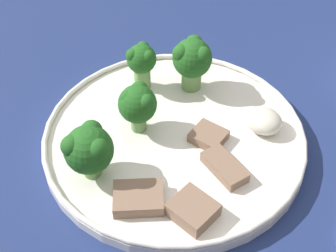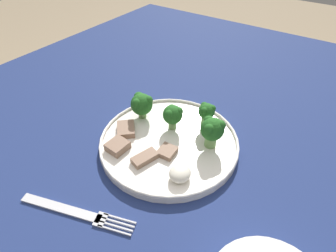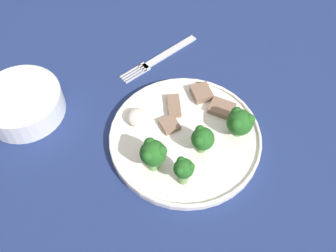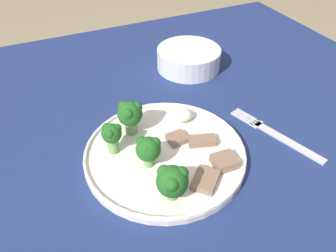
{
  "view_description": "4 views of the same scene",
  "coord_description": "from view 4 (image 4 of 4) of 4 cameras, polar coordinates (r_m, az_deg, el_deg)",
  "views": [
    {
      "loc": [
        0.28,
        -0.25,
        1.08
      ],
      "look_at": [
        0.06,
        0.01,
        0.74
      ],
      "focal_mm": 50.0,
      "sensor_mm": 36.0,
      "label": 1
    },
    {
      "loc": [
        0.38,
        0.24,
        1.09
      ],
      "look_at": [
        0.07,
        0.02,
        0.76
      ],
      "focal_mm": 28.0,
      "sensor_mm": 36.0,
      "label": 2
    },
    {
      "loc": [
        -0.29,
        0.2,
        1.32
      ],
      "look_at": [
        0.08,
        0.05,
        0.74
      ],
      "focal_mm": 42.0,
      "sensor_mm": 36.0,
      "label": 3
    },
    {
      "loc": [
        -0.1,
        -0.35,
        1.12
      ],
      "look_at": [
        0.08,
        0.05,
        0.75
      ],
      "focal_mm": 35.0,
      "sensor_mm": 36.0,
      "label": 4
    }
  ],
  "objects": [
    {
      "name": "meat_slice_edge_slice",
      "position": [
        0.52,
        6.52,
        -9.33
      ],
      "size": [
        0.06,
        0.06,
        0.01
      ],
      "color": "#846651",
      "rests_on": "dinner_plate"
    },
    {
      "name": "meat_slice_middle_slice",
      "position": [
        0.55,
        9.8,
        -6.1
      ],
      "size": [
        0.04,
        0.04,
        0.02
      ],
      "color": "#846651",
      "rests_on": "dinner_plate"
    },
    {
      "name": "fork",
      "position": [
        0.65,
        18.32,
        -1.47
      ],
      "size": [
        0.08,
        0.2,
        0.0
      ],
      "color": "silver",
      "rests_on": "table"
    },
    {
      "name": "broccoli_floret_front_left",
      "position": [
        0.59,
        -6.64,
        2.05
      ],
      "size": [
        0.05,
        0.05,
        0.06
      ],
      "color": "#709E56",
      "rests_on": "dinner_plate"
    },
    {
      "name": "broccoli_floret_back_left",
      "position": [
        0.55,
        -9.76,
        -1.52
      ],
      "size": [
        0.04,
        0.03,
        0.06
      ],
      "color": "#709E56",
      "rests_on": "dinner_plate"
    },
    {
      "name": "table",
      "position": [
        0.61,
        -4.91,
        -13.26
      ],
      "size": [
        1.37,
        1.19,
        0.7
      ],
      "color": "navy",
      "rests_on": "ground_plane"
    },
    {
      "name": "cream_bowl",
      "position": [
        0.82,
        3.61,
        11.58
      ],
      "size": [
        0.15,
        0.15,
        0.05
      ],
      "color": "silver",
      "rests_on": "table"
    },
    {
      "name": "meat_slice_rear_slice",
      "position": [
        0.59,
        5.98,
        -2.56
      ],
      "size": [
        0.05,
        0.04,
        0.01
      ],
      "color": "#846651",
      "rests_on": "dinner_plate"
    },
    {
      "name": "sauce_dollop",
      "position": [
        0.63,
        2.48,
        1.97
      ],
      "size": [
        0.04,
        0.04,
        0.02
      ],
      "color": "silver",
      "rests_on": "dinner_plate"
    },
    {
      "name": "broccoli_floret_center_left",
      "position": [
        0.48,
        0.76,
        -9.54
      ],
      "size": [
        0.05,
        0.05,
        0.06
      ],
      "color": "#709E56",
      "rests_on": "dinner_plate"
    },
    {
      "name": "broccoli_floret_near_rim_left",
      "position": [
        0.52,
        -3.46,
        -4.03
      ],
      "size": [
        0.04,
        0.04,
        0.06
      ],
      "color": "#709E56",
      "rests_on": "dinner_plate"
    },
    {
      "name": "meat_slice_front_slice",
      "position": [
        0.59,
        1.64,
        -2.15
      ],
      "size": [
        0.04,
        0.03,
        0.01
      ],
      "color": "#846651",
      "rests_on": "dinner_plate"
    },
    {
      "name": "dinner_plate",
      "position": [
        0.57,
        -0.53,
        -4.75
      ],
      "size": [
        0.28,
        0.28,
        0.02
      ],
      "color": "white",
      "rests_on": "table"
    }
  ]
}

